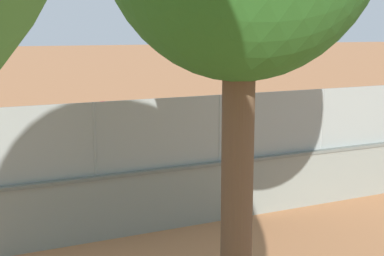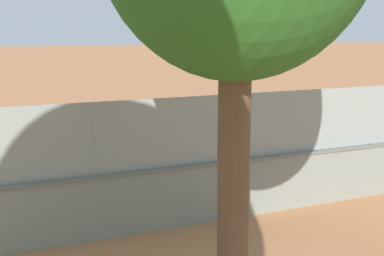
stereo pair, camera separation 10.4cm
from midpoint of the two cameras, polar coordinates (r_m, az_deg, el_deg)
name	(u,v)px [view 2 (the right image)]	position (r m, az deg, el deg)	size (l,w,h in m)	color
ground_plane	(183,125)	(26.93, -0.82, 0.32)	(260.00, 260.00, 0.00)	#B27247
perimeter_wall	(363,170)	(16.32, 18.00, -4.25)	(22.63, 1.04, 1.53)	gray
fence_panel_on_wall	(366,115)	(16.00, 18.33, 1.28)	(22.24, 0.70, 1.67)	gray
player_baseline_waiting	(104,116)	(24.31, -9.30, 1.32)	(0.73, 1.26, 1.60)	black
player_foreground_swinging	(149,118)	(23.77, -4.48, 1.05)	(0.69, 1.01, 1.50)	#591919
sports_ball	(94,148)	(21.93, -10.28, -2.12)	(0.08, 0.08, 0.08)	orange
courtside_bench	(192,184)	(15.23, 0.17, -5.98)	(1.61, 0.43, 0.87)	#4C6B4C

